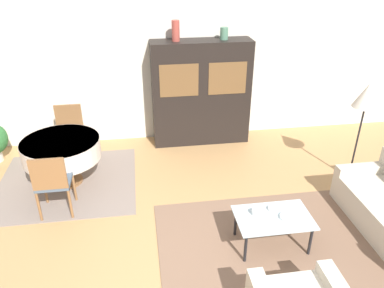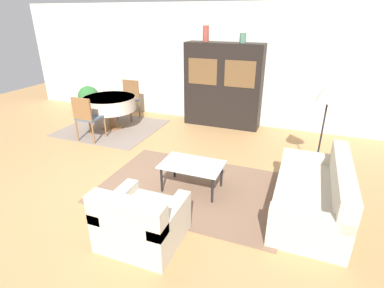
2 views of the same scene
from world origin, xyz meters
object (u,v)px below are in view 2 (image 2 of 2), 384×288
object	(u,v)px
armchair	(141,222)
coffee_table	(192,167)
floor_lamp	(329,94)
bowl_small	(198,160)
dining_table	(110,104)
dining_chair_near	(87,116)
display_cabinet	(223,86)
potted_plant	(89,97)
dining_chair_far	(129,97)
cup	(181,157)
bowl	(201,166)
vase_short	(243,38)
couch	(314,196)
vase_tall	(206,34)

from	to	relation	value
armchair	coffee_table	bearing A→B (deg)	84.11
floor_lamp	bowl_small	world-z (taller)	floor_lamp
dining_table	dining_chair_near	bearing A→B (deg)	-90.00
display_cabinet	potted_plant	bearing A→B (deg)	-175.58
dining_chair_far	cup	bearing A→B (deg)	134.58
bowl	floor_lamp	bearing A→B (deg)	40.07
dining_table	floor_lamp	xyz separation A→B (m)	(4.44, -0.54, 0.76)
armchair	floor_lamp	world-z (taller)	floor_lamp
armchair	potted_plant	world-z (taller)	armchair
dining_chair_far	cup	distance (m)	3.56
cup	potted_plant	bearing A→B (deg)	145.66
floor_lamp	display_cabinet	bearing A→B (deg)	141.58
armchair	bowl	xyz separation A→B (m)	(0.29, 1.22, 0.17)
bowl	display_cabinet	bearing A→B (deg)	100.23
display_cabinet	vase_short	distance (m)	1.11
bowl	vase_short	world-z (taller)	vase_short
armchair	cup	xyz separation A→B (m)	(-0.07, 1.35, 0.19)
armchair	vase_short	xyz separation A→B (m)	(0.14, 4.23, 1.70)
display_cabinet	floor_lamp	world-z (taller)	display_cabinet
armchair	display_cabinet	size ratio (longest dim) A/B	0.46
dining_table	cup	bearing A→B (deg)	-34.81
couch	bowl_small	world-z (taller)	couch
vase_short	potted_plant	size ratio (longest dim) A/B	0.29
vase_tall	dining_chair_far	bearing A→B (deg)	-169.41
armchair	vase_short	bearing A→B (deg)	88.15
armchair	vase_tall	world-z (taller)	vase_tall
bowl_small	cup	bearing A→B (deg)	-166.64
coffee_table	dining_table	size ratio (longest dim) A/B	0.78
dining_chair_far	bowl_small	xyz separation A→B (m)	(2.74, -2.47, -0.10)
floor_lamp	bowl	world-z (taller)	floor_lamp
floor_lamp	bowl	bearing A→B (deg)	-139.93
dining_chair_near	potted_plant	world-z (taller)	dining_chair_near
coffee_table	floor_lamp	size ratio (longest dim) A/B	0.57
floor_lamp	vase_short	xyz separation A→B (m)	(-1.74, 1.68, 0.64)
dining_table	potted_plant	size ratio (longest dim) A/B	1.67
dining_chair_far	bowl	distance (m)	3.91
dining_table	bowl_small	distance (m)	3.22
dining_chair_far	potted_plant	size ratio (longest dim) A/B	1.35
floor_lamp	coffee_table	bearing A→B (deg)	-143.91
cup	bowl_small	size ratio (longest dim) A/B	0.69
coffee_table	vase_short	size ratio (longest dim) A/B	4.50
couch	vase_short	size ratio (longest dim) A/B	8.57
display_cabinet	dining_chair_near	xyz separation A→B (m)	(-2.32, -1.94, -0.40)
dining_table	cup	distance (m)	3.04
dining_chair_near	potted_plant	distance (m)	2.13
dining_table	dining_chair_near	xyz separation A→B (m)	(0.00, -0.80, -0.04)
floor_lamp	dining_table	bearing A→B (deg)	173.12
coffee_table	potted_plant	world-z (taller)	potted_plant
couch	coffee_table	xyz separation A→B (m)	(-1.71, -0.02, 0.11)
display_cabinet	floor_lamp	xyz separation A→B (m)	(2.12, -1.68, 0.40)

